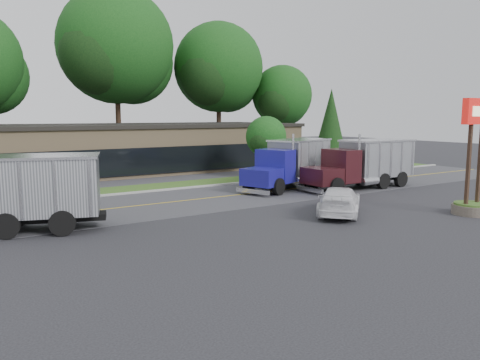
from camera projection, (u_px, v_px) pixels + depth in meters
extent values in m
plane|color=#36363B|center=(281.00, 231.00, 20.77)|extent=(140.00, 140.00, 0.00)
cube|color=#4A4A4F|center=(190.00, 200.00, 28.27)|extent=(60.00, 8.00, 0.02)
cube|color=gold|center=(190.00, 200.00, 28.27)|extent=(60.00, 0.12, 0.01)
cube|color=#9E9E99|center=(162.00, 191.00, 31.77)|extent=(60.00, 0.30, 0.12)
cube|color=#30501B|center=(152.00, 188.00, 33.27)|extent=(60.00, 3.40, 0.03)
cube|color=#4A4A4F|center=(128.00, 179.00, 37.44)|extent=(60.00, 7.00, 0.02)
cube|color=tan|center=(126.00, 149.00, 43.23)|extent=(32.00, 12.00, 4.00)
cylinder|color=#6B6054|center=(471.00, 209.00, 24.28)|extent=(1.90, 1.90, 0.50)
cylinder|color=#30501B|center=(471.00, 204.00, 24.24)|extent=(1.70, 1.70, 0.10)
cube|color=#332116|center=(468.00, 165.00, 23.69)|extent=(0.16, 0.16, 5.00)
cube|color=#332116|center=(480.00, 164.00, 24.22)|extent=(0.16, 0.16, 5.00)
cube|color=red|center=(478.00, 111.00, 23.58)|extent=(2.20, 0.35, 1.30)
cube|color=beige|center=(474.00, 111.00, 23.74)|extent=(1.50, 0.04, 0.50)
cylinder|color=#382619|center=(119.00, 132.00, 50.78)|extent=(0.56, 0.56, 6.68)
sphere|color=#113F13|center=(116.00, 46.00, 49.54)|extent=(12.21, 12.21, 12.21)
sphere|color=#113F13|center=(132.00, 63.00, 52.24)|extent=(9.16, 9.16, 9.16)
sphere|color=black|center=(101.00, 54.00, 47.72)|extent=(8.40, 8.40, 8.40)
cylinder|color=#382619|center=(219.00, 134.00, 56.44)|extent=(0.56, 0.56, 5.77)
sphere|color=#113F13|center=(218.00, 67.00, 55.36)|extent=(10.56, 10.56, 10.56)
sphere|color=#113F13|center=(227.00, 80.00, 57.70)|extent=(7.92, 7.92, 7.92)
sphere|color=black|center=(210.00, 75.00, 53.79)|extent=(7.26, 7.26, 7.26)
cylinder|color=#382619|center=(281.00, 140.00, 59.17)|extent=(0.56, 0.56, 4.08)
sphere|color=#113F13|center=(282.00, 95.00, 58.41)|extent=(7.45, 7.45, 7.45)
sphere|color=#113F13|center=(286.00, 103.00, 60.07)|extent=(5.59, 5.59, 5.59)
sphere|color=black|center=(278.00, 101.00, 57.30)|extent=(5.12, 5.12, 5.12)
cylinder|color=#382619|center=(330.00, 162.00, 46.41)|extent=(0.44, 0.44, 1.00)
cone|color=black|center=(331.00, 124.00, 45.90)|extent=(3.38, 3.38, 6.92)
cylinder|color=#382619|center=(266.00, 167.00, 38.50)|extent=(0.56, 0.56, 1.82)
sphere|color=#113F13|center=(266.00, 136.00, 38.16)|extent=(3.33, 3.33, 3.33)
sphere|color=#113F13|center=(269.00, 141.00, 38.90)|extent=(2.50, 2.50, 2.50)
sphere|color=black|center=(263.00, 141.00, 37.66)|extent=(2.29, 2.29, 2.29)
cube|color=silver|center=(27.00, 187.00, 20.39)|extent=(6.51, 4.28, 2.50)
cube|color=silver|center=(25.00, 157.00, 20.21)|extent=(6.70, 4.47, 0.12)
cylinder|color=black|center=(43.00, 213.00, 21.80)|extent=(1.15, 0.68, 1.10)
cylinder|color=black|center=(35.00, 224.00, 19.59)|extent=(1.15, 0.68, 1.10)
cube|color=black|center=(290.00, 179.00, 33.28)|extent=(7.92, 3.79, 0.28)
cube|color=navy|center=(262.00, 177.00, 30.41)|extent=(2.62, 2.83, 1.10)
cube|color=navy|center=(275.00, 166.00, 31.58)|extent=(2.16, 2.74, 2.20)
cube|color=black|center=(270.00, 161.00, 31.04)|extent=(0.80, 1.99, 0.90)
cube|color=silver|center=(300.00, 158.00, 34.20)|extent=(5.40, 4.04, 2.50)
cube|color=silver|center=(300.00, 140.00, 34.02)|extent=(5.60, 4.24, 0.12)
cylinder|color=black|center=(249.00, 183.00, 31.30)|extent=(1.15, 0.72, 1.10)
cylinder|color=black|center=(278.00, 187.00, 29.94)|extent=(1.15, 0.72, 1.10)
cylinder|color=black|center=(288.00, 176.00, 35.35)|extent=(1.15, 0.72, 1.10)
cylinder|color=black|center=(316.00, 178.00, 33.99)|extent=(1.15, 0.72, 1.10)
cube|color=black|center=(361.00, 180.00, 32.97)|extent=(8.47, 1.07, 0.28)
cube|color=#331115|center=(322.00, 176.00, 30.95)|extent=(2.04, 2.32, 1.10)
cube|color=#331115|center=(341.00, 165.00, 31.74)|extent=(1.49, 2.41, 2.20)
cube|color=black|center=(334.00, 160.00, 31.35)|extent=(0.08, 2.10, 0.90)
cube|color=silver|center=(377.00, 159.00, 33.55)|extent=(5.08, 2.54, 2.50)
cube|color=silver|center=(377.00, 140.00, 33.37)|extent=(5.23, 2.69, 0.12)
cylinder|color=black|center=(313.00, 182.00, 32.08)|extent=(1.10, 0.36, 1.10)
cylinder|color=black|center=(337.00, 186.00, 30.16)|extent=(1.10, 0.36, 1.10)
cylinder|color=black|center=(367.00, 176.00, 34.91)|extent=(1.10, 0.36, 1.10)
cylinder|color=black|center=(392.00, 180.00, 32.98)|extent=(1.10, 0.36, 1.10)
imported|color=silver|center=(339.00, 201.00, 24.22)|extent=(5.01, 4.78, 1.43)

